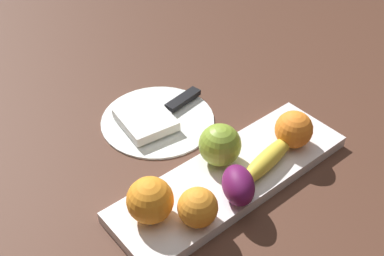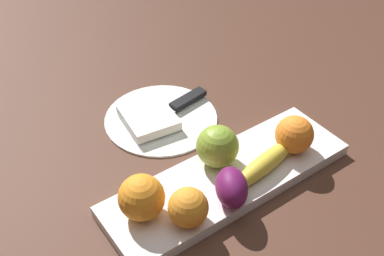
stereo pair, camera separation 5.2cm
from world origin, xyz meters
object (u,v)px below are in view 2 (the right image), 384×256
object	(u,v)px
fruit_tray	(228,179)
apple	(218,146)
grape_bunch	(232,187)
dinner_plate	(161,118)
banana	(266,165)
folded_napkin	(149,118)
orange_near_apple	(188,207)
orange_center	(142,198)
orange_near_banana	(294,134)
knife	(183,103)

from	to	relation	value
fruit_tray	apple	xyz separation A→B (m)	(-0.00, -0.04, 0.05)
fruit_tray	grape_bunch	bearing A→B (deg)	54.64
dinner_plate	grape_bunch	bearing A→B (deg)	82.92
banana	folded_napkin	xyz separation A→B (m)	(0.09, -0.25, -0.02)
apple	orange_near_apple	world-z (taller)	apple
orange_center	folded_napkin	bearing A→B (deg)	-123.34
grape_bunch	dinner_plate	size ratio (longest dim) A/B	0.33
apple	orange_center	world-z (taller)	apple
banana	grape_bunch	bearing A→B (deg)	-0.20
orange_near_apple	dinner_plate	distance (m)	0.30
apple	grape_bunch	distance (m)	0.09
orange_center	grape_bunch	xyz separation A→B (m)	(-0.13, 0.06, -0.01)
orange_near_banana	orange_near_apple	bearing A→B (deg)	5.92
fruit_tray	orange_near_apple	world-z (taller)	orange_near_apple
fruit_tray	banana	size ratio (longest dim) A/B	2.81
folded_napkin	apple	bearing A→B (deg)	99.64
banana	orange_near_banana	size ratio (longest dim) A/B	2.34
orange_center	orange_near_apple	bearing A→B (deg)	132.65
knife	folded_napkin	bearing A→B (deg)	-4.43
apple	grape_bunch	bearing A→B (deg)	66.96
apple	folded_napkin	bearing A→B (deg)	-80.36
orange_center	folded_napkin	world-z (taller)	orange_center
apple	fruit_tray	bearing A→B (deg)	86.55
orange_center	dinner_plate	world-z (taller)	orange_center
orange_near_apple	orange_near_banana	bearing A→B (deg)	-174.08
orange_near_apple	banana	bearing A→B (deg)	-176.35
folded_napkin	knife	xyz separation A→B (m)	(-0.09, -0.01, -0.01)
fruit_tray	knife	xyz separation A→B (m)	(-0.06, -0.23, 0.00)
dinner_plate	orange_near_apple	bearing A→B (deg)	66.24
grape_bunch	orange_center	bearing A→B (deg)	-23.79
orange_near_banana	orange_center	bearing A→B (deg)	-5.38
orange_near_banana	dinner_plate	size ratio (longest dim) A/B	0.30
dinner_plate	apple	bearing A→B (deg)	90.68
dinner_plate	knife	world-z (taller)	knife
apple	orange_near_apple	xyz separation A→B (m)	(0.12, 0.08, -0.01)
banana	dinner_plate	distance (m)	0.26
folded_napkin	banana	bearing A→B (deg)	108.85
apple	knife	xyz separation A→B (m)	(-0.06, -0.19, -0.05)
apple	folded_napkin	size ratio (longest dim) A/B	0.68
grape_bunch	knife	xyz separation A→B (m)	(-0.09, -0.28, -0.04)
knife	orange_near_apple	bearing A→B (deg)	48.33
folded_napkin	grape_bunch	bearing A→B (deg)	89.10
orange_near_banana	fruit_tray	bearing A→B (deg)	-6.95
grape_bunch	dinner_plate	bearing A→B (deg)	-97.08
apple	folded_napkin	xyz separation A→B (m)	(0.03, -0.19, -0.04)
banana	knife	world-z (taller)	banana
fruit_tray	banana	bearing A→B (deg)	150.87
fruit_tray	knife	distance (m)	0.24
dinner_plate	folded_napkin	world-z (taller)	folded_napkin
orange_near_apple	dinner_plate	world-z (taller)	orange_near_apple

